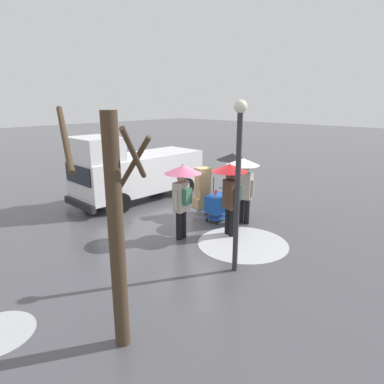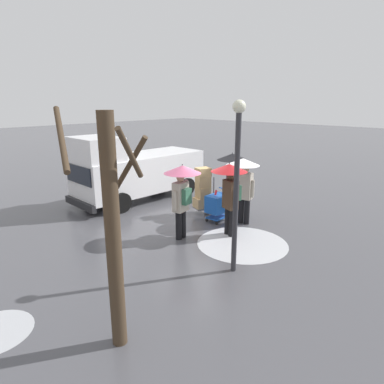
# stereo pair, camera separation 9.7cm
# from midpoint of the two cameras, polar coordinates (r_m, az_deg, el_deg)

# --- Properties ---
(ground_plane) EXTENTS (90.00, 90.00, 0.00)m
(ground_plane) POSITION_cam_midpoint_polar(r_m,az_deg,el_deg) (11.34, 1.47, -4.50)
(ground_plane) COLOR #4C4C51
(slush_patch_under_van) EXTENTS (2.50, 2.50, 0.01)m
(slush_patch_under_van) POSITION_cam_midpoint_polar(r_m,az_deg,el_deg) (9.55, 8.80, -8.60)
(slush_patch_under_van) COLOR silver
(slush_patch_under_van) RESTS_ON ground
(cargo_van_parked_right) EXTENTS (2.33, 5.40, 2.60)m
(cargo_van_parked_right) POSITION_cam_midpoint_polar(r_m,az_deg,el_deg) (13.39, -9.38, 3.65)
(cargo_van_parked_right) COLOR white
(cargo_van_parked_right) RESTS_ON ground
(shopping_cart_vendor) EXTENTS (0.58, 0.82, 1.04)m
(shopping_cart_vendor) POSITION_cam_midpoint_polar(r_m,az_deg,el_deg) (10.98, 4.66, -2.08)
(shopping_cart_vendor) COLOR #1951B2
(shopping_cart_vendor) RESTS_ON ground
(hand_dolly_boxes) EXTENTS (0.72, 0.83, 1.63)m
(hand_dolly_boxes) POSITION_cam_midpoint_polar(r_m,az_deg,el_deg) (11.60, 2.14, 0.31)
(hand_dolly_boxes) COLOR #515156
(hand_dolly_boxes) RESTS_ON ground
(pedestrian_pink_side) EXTENTS (1.04, 1.04, 2.15)m
(pedestrian_pink_side) POSITION_cam_midpoint_polar(r_m,az_deg,el_deg) (9.34, -1.44, 1.22)
(pedestrian_pink_side) COLOR black
(pedestrian_pink_side) RESTS_ON ground
(pedestrian_black_side) EXTENTS (1.04, 1.04, 2.15)m
(pedestrian_black_side) POSITION_cam_midpoint_polar(r_m,az_deg,el_deg) (10.63, 9.05, 2.78)
(pedestrian_black_side) COLOR black
(pedestrian_black_side) RESTS_ON ground
(pedestrian_white_side) EXTENTS (1.04, 1.04, 2.15)m
(pedestrian_white_side) POSITION_cam_midpoint_polar(r_m,az_deg,el_deg) (11.56, 7.21, 3.86)
(pedestrian_white_side) COLOR black
(pedestrian_white_side) RESTS_ON ground
(pedestrian_far_side) EXTENTS (1.04, 1.04, 2.15)m
(pedestrian_far_side) POSITION_cam_midpoint_polar(r_m,az_deg,el_deg) (9.63, 6.74, 1.55)
(pedestrian_far_side) COLOR black
(pedestrian_far_side) RESTS_ON ground
(bare_tree_near) EXTENTS (1.32, 1.33, 3.77)m
(bare_tree_near) POSITION_cam_midpoint_polar(r_m,az_deg,el_deg) (5.18, -12.81, -6.21)
(bare_tree_near) COLOR #423323
(bare_tree_near) RESTS_ON ground
(street_lamp) EXTENTS (0.28, 0.28, 3.86)m
(street_lamp) POSITION_cam_midpoint_polar(r_m,az_deg,el_deg) (7.33, 7.98, 3.54)
(street_lamp) COLOR #2D2D33
(street_lamp) RESTS_ON ground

